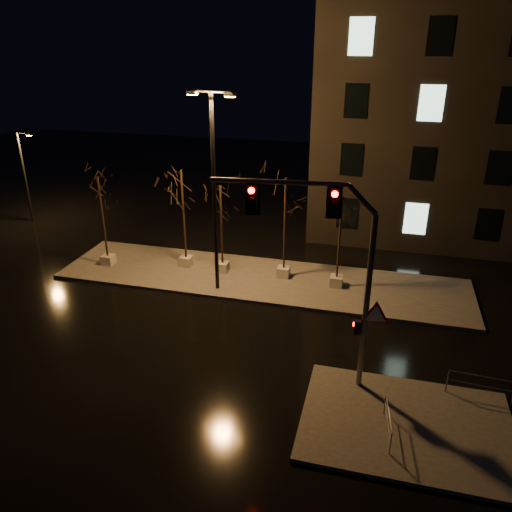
# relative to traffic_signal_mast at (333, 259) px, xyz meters

# --- Properties ---
(ground) EXTENTS (90.00, 90.00, 0.00)m
(ground) POSITION_rel_traffic_signal_mast_xyz_m (-4.54, 1.93, -5.22)
(ground) COLOR black
(ground) RESTS_ON ground
(median) EXTENTS (22.00, 5.00, 0.15)m
(median) POSITION_rel_traffic_signal_mast_xyz_m (-4.54, 7.93, -5.15)
(median) COLOR #4B4843
(median) RESTS_ON ground
(sidewalk_corner) EXTENTS (7.00, 5.00, 0.15)m
(sidewalk_corner) POSITION_rel_traffic_signal_mast_xyz_m (2.96, -1.57, -5.15)
(sidewalk_corner) COLOR #4B4843
(sidewalk_corner) RESTS_ON ground
(tree_0) EXTENTS (1.80, 1.80, 5.26)m
(tree_0) POSITION_rel_traffic_signal_mast_xyz_m (-13.37, 7.46, -1.08)
(tree_0) COLOR #AAA79F
(tree_0) RESTS_ON median
(tree_1) EXTENTS (1.80, 1.80, 5.67)m
(tree_1) POSITION_rel_traffic_signal_mast_xyz_m (-8.99, 8.43, -0.77)
(tree_1) COLOR #AAA79F
(tree_1) RESTS_ON median
(tree_2) EXTENTS (1.80, 1.80, 5.04)m
(tree_2) POSITION_rel_traffic_signal_mast_xyz_m (-6.74, 8.18, -1.25)
(tree_2) COLOR #AAA79F
(tree_2) RESTS_ON median
(tree_3) EXTENTS (1.80, 1.80, 5.63)m
(tree_3) POSITION_rel_traffic_signal_mast_xyz_m (-3.35, 8.41, -0.80)
(tree_3) COLOR #AAA79F
(tree_3) RESTS_ON median
(tree_4) EXTENTS (1.80, 1.80, 4.99)m
(tree_4) POSITION_rel_traffic_signal_mast_xyz_m (-0.46, 8.02, -1.28)
(tree_4) COLOR #AAA79F
(tree_4) RESTS_ON median
(traffic_signal_mast) EXTENTS (6.30, 0.76, 7.72)m
(traffic_signal_mast) POSITION_rel_traffic_signal_mast_xyz_m (0.00, 0.00, 0.00)
(traffic_signal_mast) COLOR slate
(traffic_signal_mast) RESTS_ON sidewalk_corner
(streetlight_main) EXTENTS (2.44, 0.76, 9.78)m
(streetlight_main) POSITION_rel_traffic_signal_mast_xyz_m (-6.38, 6.23, 0.57)
(streetlight_main) COLOR black
(streetlight_main) RESTS_ON median
(streetlight_far) EXTENTS (1.23, 0.22, 6.26)m
(streetlight_far) POSITION_rel_traffic_signal_mast_xyz_m (-22.58, 13.12, -1.78)
(streetlight_far) COLOR black
(streetlight_far) RESTS_ON ground
(guard_rail_a) EXTENTS (2.24, 0.21, 0.97)m
(guard_rail_a) POSITION_rel_traffic_signal_mast_xyz_m (5.46, 0.43, -4.44)
(guard_rail_a) COLOR slate
(guard_rail_a) RESTS_ON sidewalk_corner
(guard_rail_b) EXTENTS (0.25, 1.85, 0.88)m
(guard_rail_b) POSITION_rel_traffic_signal_mast_xyz_m (2.31, -2.19, -4.50)
(guard_rail_b) COLOR slate
(guard_rail_b) RESTS_ON sidewalk_corner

